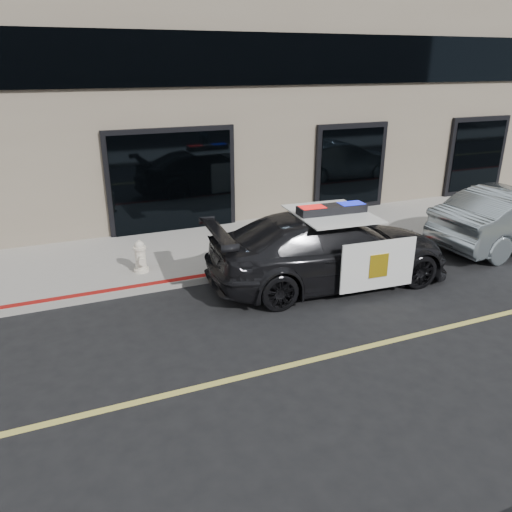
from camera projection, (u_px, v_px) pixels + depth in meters
name	position (u px, v px, depth m)	size (l,w,h in m)	color
ground	(340.00, 354.00, 8.12)	(120.00, 120.00, 0.00)	black
sidewalk_n	(231.00, 246.00, 12.61)	(60.00, 3.50, 0.15)	gray
building_n	(168.00, 6.00, 14.98)	(60.00, 7.00, 12.00)	#756856
police_car	(330.00, 248.00, 10.52)	(2.78, 5.49, 1.71)	black
fire_hydrant	(140.00, 257.00, 10.80)	(0.33, 0.45, 0.72)	silver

